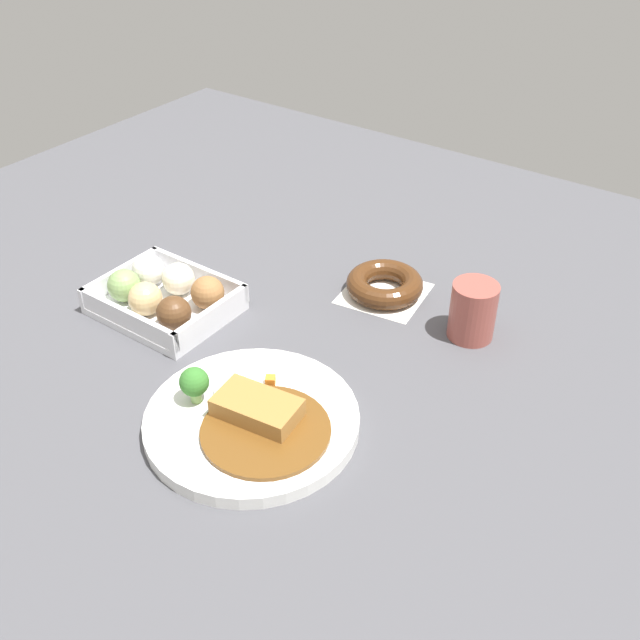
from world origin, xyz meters
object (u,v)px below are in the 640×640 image
donut_box (164,295)px  coffee_mug (473,311)px  curry_plate (251,418)px  chocolate_ring_donut (385,285)px

donut_box → coffee_mug: 0.45m
curry_plate → coffee_mug: size_ratio=3.11×
curry_plate → donut_box: bearing=156.1°
donut_box → chocolate_ring_donut: size_ratio=1.42×
curry_plate → coffee_mug: bearing=67.7°
donut_box → chocolate_ring_donut: donut_box is taller
chocolate_ring_donut → curry_plate: bearing=-86.4°
chocolate_ring_donut → coffee_mug: size_ratio=1.62×
curry_plate → donut_box: (-0.27, 0.12, 0.01)m
curry_plate → donut_box: size_ratio=1.35×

